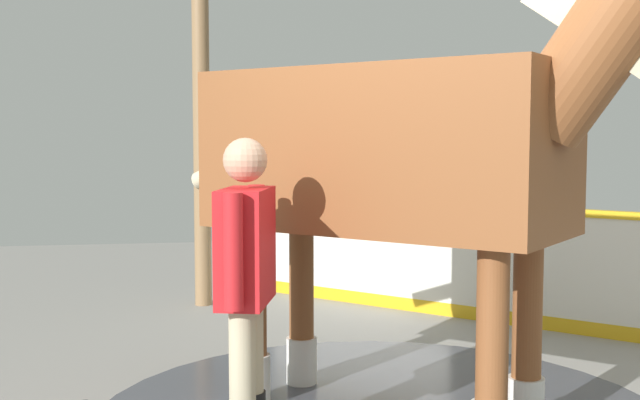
% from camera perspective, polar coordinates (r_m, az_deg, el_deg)
% --- Properties ---
extents(barrier_wall, '(4.07, 3.87, 1.03)m').
position_cam_1_polar(barrier_wall, '(6.91, 15.32, -5.08)').
color(barrier_wall, silver).
rests_on(barrier_wall, ground).
extents(roof_post_far, '(0.16, 0.16, 3.20)m').
position_cam_1_polar(roof_post_far, '(7.57, -8.55, 4.44)').
color(roof_post_far, olive).
rests_on(roof_post_far, ground).
extents(horse, '(2.57, 2.45, 2.62)m').
position_cam_1_polar(horse, '(4.39, 6.03, 3.13)').
color(horse, brown).
rests_on(horse, ground).
extents(handler, '(0.34, 0.64, 1.61)m').
position_cam_1_polar(handler, '(3.91, -5.36, -5.67)').
color(handler, black).
rests_on(handler, ground).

